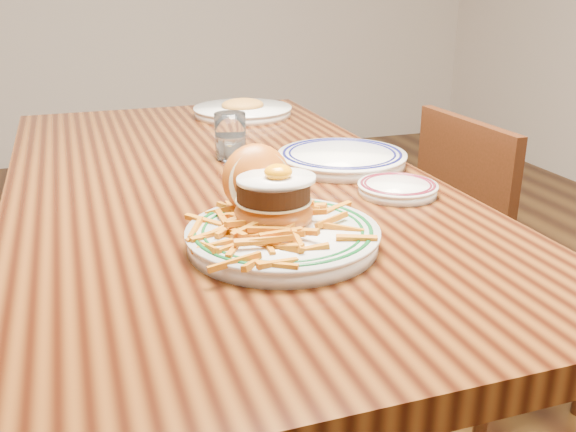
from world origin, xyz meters
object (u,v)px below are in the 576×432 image
object	(u,v)px
side_plate	(398,188)
table	(222,216)
main_plate	(278,219)
chair_right	(490,258)

from	to	relation	value
side_plate	table	bearing A→B (deg)	120.19
main_plate	table	bearing A→B (deg)	86.43
table	side_plate	distance (m)	0.38
chair_right	main_plate	size ratio (longest dim) A/B	2.61
main_plate	side_plate	bearing A→B (deg)	22.78
chair_right	table	bearing A→B (deg)	1.42
main_plate	side_plate	xyz separation A→B (m)	(0.29, 0.15, -0.03)
chair_right	main_plate	world-z (taller)	main_plate
table	chair_right	bearing A→B (deg)	2.90
table	main_plate	distance (m)	0.39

